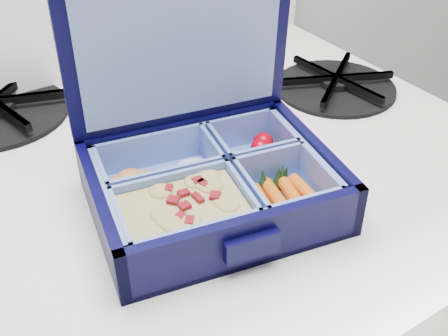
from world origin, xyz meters
TOP-DOWN VIEW (x-y plane):
  - bento_box at (-0.62, 1.58)m, footprint 0.26×0.22m
  - burner_grate at (-0.34, 1.71)m, footprint 0.22×0.22m
  - fork at (-0.53, 1.71)m, footprint 0.11×0.17m

SIDE VIEW (x-z plane):
  - fork at x=-0.53m, z-range 0.91..0.92m
  - burner_grate at x=-0.34m, z-range 0.91..0.94m
  - bento_box at x=-0.62m, z-range 0.91..0.97m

